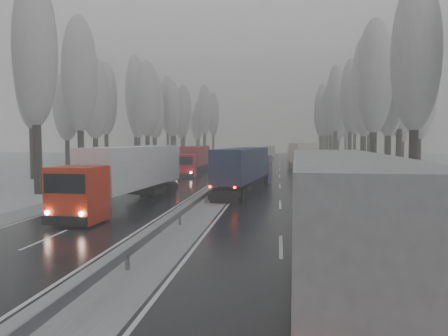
% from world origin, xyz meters
% --- Properties ---
extents(ground, '(260.00, 260.00, 0.00)m').
position_xyz_m(ground, '(0.00, 0.00, 0.00)').
color(ground, silver).
rests_on(ground, ground).
extents(carriageway_right, '(7.50, 200.00, 0.03)m').
position_xyz_m(carriageway_right, '(5.25, 30.00, 0.01)').
color(carriageway_right, black).
rests_on(carriageway_right, ground).
extents(carriageway_left, '(7.50, 200.00, 0.03)m').
position_xyz_m(carriageway_left, '(-5.25, 30.00, 0.01)').
color(carriageway_left, black).
rests_on(carriageway_left, ground).
extents(median_slush, '(3.00, 200.00, 0.04)m').
position_xyz_m(median_slush, '(0.00, 30.00, 0.02)').
color(median_slush, '#A7AAAF').
rests_on(median_slush, ground).
extents(shoulder_right, '(2.40, 200.00, 0.04)m').
position_xyz_m(shoulder_right, '(10.20, 30.00, 0.02)').
color(shoulder_right, '#A7AAAF').
rests_on(shoulder_right, ground).
extents(shoulder_left, '(2.40, 200.00, 0.04)m').
position_xyz_m(shoulder_left, '(-10.20, 30.00, 0.02)').
color(shoulder_left, '#A7AAAF').
rests_on(shoulder_left, ground).
extents(median_guardrail, '(0.12, 200.00, 0.76)m').
position_xyz_m(median_guardrail, '(0.00, 29.99, 0.60)').
color(median_guardrail, slate).
rests_on(median_guardrail, ground).
extents(tree_16, '(3.60, 3.60, 16.53)m').
position_xyz_m(tree_16, '(15.04, 15.67, 10.67)').
color(tree_16, black).
rests_on(tree_16, ground).
extents(tree_18, '(3.60, 3.60, 16.58)m').
position_xyz_m(tree_18, '(14.51, 27.03, 10.70)').
color(tree_18, black).
rests_on(tree_18, ground).
extents(tree_19, '(3.60, 3.60, 14.57)m').
position_xyz_m(tree_19, '(20.02, 31.03, 9.42)').
color(tree_19, black).
rests_on(tree_19, ground).
extents(tree_20, '(3.60, 3.60, 15.71)m').
position_xyz_m(tree_20, '(17.90, 35.17, 10.14)').
color(tree_20, black).
rests_on(tree_20, ground).
extents(tree_21, '(3.60, 3.60, 18.62)m').
position_xyz_m(tree_21, '(20.12, 39.17, 12.00)').
color(tree_21, black).
rests_on(tree_21, ground).
extents(tree_22, '(3.60, 3.60, 15.86)m').
position_xyz_m(tree_22, '(17.02, 45.60, 10.24)').
color(tree_22, black).
rests_on(tree_22, ground).
extents(tree_23, '(3.60, 3.60, 13.55)m').
position_xyz_m(tree_23, '(23.31, 49.60, 8.77)').
color(tree_23, black).
rests_on(tree_23, ground).
extents(tree_24, '(3.60, 3.60, 20.49)m').
position_xyz_m(tree_24, '(17.90, 51.02, 13.19)').
color(tree_24, black).
rests_on(tree_24, ground).
extents(tree_25, '(3.60, 3.60, 19.44)m').
position_xyz_m(tree_25, '(24.81, 55.02, 12.52)').
color(tree_25, black).
rests_on(tree_25, ground).
extents(tree_26, '(3.60, 3.60, 18.78)m').
position_xyz_m(tree_26, '(17.56, 61.27, 12.10)').
color(tree_26, black).
rests_on(tree_26, ground).
extents(tree_27, '(3.60, 3.60, 17.62)m').
position_xyz_m(tree_27, '(24.72, 65.27, 11.36)').
color(tree_27, black).
rests_on(tree_27, ground).
extents(tree_28, '(3.60, 3.60, 19.62)m').
position_xyz_m(tree_28, '(16.34, 71.95, 12.64)').
color(tree_28, black).
rests_on(tree_28, ground).
extents(tree_29, '(3.60, 3.60, 18.11)m').
position_xyz_m(tree_29, '(23.71, 75.95, 11.67)').
color(tree_29, black).
rests_on(tree_29, ground).
extents(tree_30, '(3.60, 3.60, 17.86)m').
position_xyz_m(tree_30, '(16.56, 81.70, 11.52)').
color(tree_30, black).
rests_on(tree_30, ground).
extents(tree_31, '(3.60, 3.60, 18.58)m').
position_xyz_m(tree_31, '(22.48, 85.70, 11.97)').
color(tree_31, black).
rests_on(tree_31, ground).
extents(tree_32, '(3.60, 3.60, 17.33)m').
position_xyz_m(tree_32, '(16.63, 89.21, 11.18)').
color(tree_32, black).
rests_on(tree_32, ground).
extents(tree_33, '(3.60, 3.60, 14.33)m').
position_xyz_m(tree_33, '(19.77, 93.21, 9.26)').
color(tree_33, black).
rests_on(tree_33, ground).
extents(tree_34, '(3.60, 3.60, 17.63)m').
position_xyz_m(tree_34, '(15.73, 96.32, 11.37)').
color(tree_34, black).
rests_on(tree_34, ground).
extents(tree_35, '(3.60, 3.60, 18.25)m').
position_xyz_m(tree_35, '(24.94, 100.32, 11.77)').
color(tree_35, black).
rests_on(tree_35, ground).
extents(tree_36, '(3.60, 3.60, 20.23)m').
position_xyz_m(tree_36, '(17.04, 106.16, 13.02)').
color(tree_36, black).
rests_on(tree_36, ground).
extents(tree_37, '(3.60, 3.60, 16.37)m').
position_xyz_m(tree_37, '(24.02, 110.16, 10.56)').
color(tree_37, black).
rests_on(tree_37, ground).
extents(tree_38, '(3.60, 3.60, 17.97)m').
position_xyz_m(tree_38, '(18.73, 116.73, 11.59)').
color(tree_38, black).
rests_on(tree_38, ground).
extents(tree_39, '(3.60, 3.60, 16.19)m').
position_xyz_m(tree_39, '(21.55, 120.73, 10.45)').
color(tree_39, black).
rests_on(tree_39, ground).
extents(tree_56, '(3.60, 3.60, 18.12)m').
position_xyz_m(tree_56, '(-14.71, 15.70, 11.68)').
color(tree_56, black).
rests_on(tree_56, ground).
extents(tree_58, '(3.60, 3.60, 17.21)m').
position_xyz_m(tree_58, '(-15.13, 24.57, 11.10)').
color(tree_58, black).
rests_on(tree_58, ground).
extents(tree_59, '(3.60, 3.60, 18.41)m').
position_xyz_m(tree_59, '(-22.80, 28.57, 11.87)').
color(tree_59, black).
rests_on(tree_59, ground).
extents(tree_60, '(3.60, 3.60, 14.84)m').
position_xyz_m(tree_60, '(-17.75, 34.20, 9.59)').
color(tree_60, black).
rests_on(tree_60, ground).
extents(tree_61, '(3.60, 3.60, 13.95)m').
position_xyz_m(tree_61, '(-23.52, 38.20, 9.02)').
color(tree_61, black).
rests_on(tree_61, ground).
extents(tree_62, '(3.60, 3.60, 16.04)m').
position_xyz_m(tree_62, '(-13.94, 43.73, 10.36)').
color(tree_62, black).
rests_on(tree_62, ground).
extents(tree_63, '(3.60, 3.60, 16.88)m').
position_xyz_m(tree_63, '(-21.85, 47.73, 10.89)').
color(tree_63, black).
rests_on(tree_63, ground).
extents(tree_64, '(3.60, 3.60, 15.42)m').
position_xyz_m(tree_64, '(-18.26, 52.71, 9.96)').
color(tree_64, black).
rests_on(tree_64, ground).
extents(tree_65, '(3.60, 3.60, 19.48)m').
position_xyz_m(tree_65, '(-20.05, 56.71, 12.55)').
color(tree_65, black).
rests_on(tree_65, ground).
extents(tree_66, '(3.60, 3.60, 15.23)m').
position_xyz_m(tree_66, '(-18.16, 62.35, 9.84)').
color(tree_66, black).
rests_on(tree_66, ground).
extents(tree_67, '(3.60, 3.60, 17.09)m').
position_xyz_m(tree_67, '(-19.54, 66.35, 11.03)').
color(tree_67, black).
rests_on(tree_67, ground).
extents(tree_68, '(3.60, 3.60, 16.65)m').
position_xyz_m(tree_68, '(-16.58, 69.11, 10.75)').
color(tree_68, black).
rests_on(tree_68, ground).
extents(tree_69, '(3.60, 3.60, 19.35)m').
position_xyz_m(tree_69, '(-21.42, 73.11, 12.46)').
color(tree_69, black).
rests_on(tree_69, ground).
extents(tree_70, '(3.60, 3.60, 17.09)m').
position_xyz_m(tree_70, '(-16.33, 79.19, 11.03)').
color(tree_70, black).
rests_on(tree_70, ground).
extents(tree_71, '(3.60, 3.60, 19.61)m').
position_xyz_m(tree_71, '(-21.09, 83.19, 12.63)').
color(tree_71, black).
rests_on(tree_71, ground).
extents(tree_72, '(3.60, 3.60, 15.11)m').
position_xyz_m(tree_72, '(-18.93, 88.54, 9.76)').
color(tree_72, black).
rests_on(tree_72, ground).
extents(tree_73, '(3.60, 3.60, 17.22)m').
position_xyz_m(tree_73, '(-21.82, 92.54, 11.11)').
color(tree_73, black).
rests_on(tree_73, ground).
extents(tree_74, '(3.60, 3.60, 19.68)m').
position_xyz_m(tree_74, '(-15.07, 99.33, 12.67)').
color(tree_74, black).
rests_on(tree_74, ground).
extents(tree_75, '(3.60, 3.60, 18.60)m').
position_xyz_m(tree_75, '(-24.20, 103.33, 11.99)').
color(tree_75, black).
rests_on(tree_75, ground).
extents(tree_76, '(3.60, 3.60, 18.55)m').
position_xyz_m(tree_76, '(-14.05, 108.72, 11.95)').
color(tree_76, black).
rests_on(tree_76, ground).
extents(tree_77, '(3.60, 3.60, 14.32)m').
position_xyz_m(tree_77, '(-19.66, 112.72, 9.26)').
color(tree_77, black).
rests_on(tree_77, ground).
extents(tree_78, '(3.60, 3.60, 19.55)m').
position_xyz_m(tree_78, '(-17.56, 115.31, 12.59)').
color(tree_78, black).
rests_on(tree_78, ground).
extents(tree_79, '(3.60, 3.60, 17.07)m').
position_xyz_m(tree_79, '(-20.33, 119.31, 11.01)').
color(tree_79, black).
rests_on(tree_79, ground).
extents(truck_grey_tarp, '(3.07, 15.99, 4.08)m').
position_xyz_m(truck_grey_tarp, '(6.85, -5.20, 2.38)').
color(truck_grey_tarp, '#54545A').
rests_on(truck_grey_tarp, ground).
extents(truck_blue_box, '(4.19, 14.90, 3.79)m').
position_xyz_m(truck_blue_box, '(2.29, 19.02, 2.21)').
color(truck_blue_box, navy).
rests_on(truck_blue_box, ground).
extents(truck_cream_box, '(3.49, 16.11, 4.10)m').
position_xyz_m(truck_cream_box, '(8.21, 42.97, 2.39)').
color(truck_cream_box, '#A4A291').
rests_on(truck_cream_box, ground).
extents(box_truck_distant, '(3.11, 8.54, 3.13)m').
position_xyz_m(box_truck_distant, '(2.63, 90.96, 1.60)').
color(box_truck_distant, silver).
rests_on(box_truck_distant, ground).
extents(truck_red_white, '(3.52, 15.81, 4.03)m').
position_xyz_m(truck_red_white, '(-4.93, 10.22, 2.35)').
color(truck_red_white, red).
rests_on(truck_red_white, ground).
extents(truck_red_red, '(2.70, 14.29, 3.65)m').
position_xyz_m(truck_red_red, '(-5.91, 38.52, 2.13)').
color(truck_red_red, '#B00A16').
rests_on(truck_red_red, ground).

